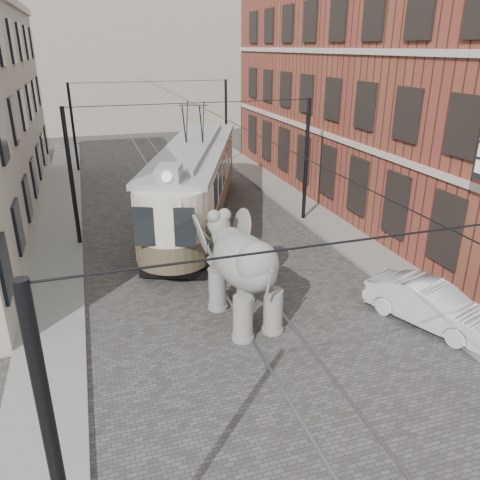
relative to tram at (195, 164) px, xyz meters
name	(u,v)px	position (x,y,z in m)	size (l,w,h in m)	color
ground	(242,288)	(-0.16, -7.94, -2.85)	(120.00, 120.00, 0.00)	#494643
tram_rails	(242,287)	(-0.16, -7.94, -2.84)	(1.54, 80.00, 0.02)	slate
sidewalk_right	(384,265)	(5.84, -7.94, -2.77)	(2.00, 60.00, 0.15)	slate
sidewalk_left	(53,314)	(-6.66, -7.94, -2.77)	(2.00, 60.00, 0.15)	slate
brick_building	(382,89)	(10.84, 1.06, 3.15)	(8.00, 26.00, 12.00)	brown
distant_block	(125,58)	(-0.16, 32.06, 4.15)	(28.00, 10.00, 14.00)	#A29586
catenary	(202,176)	(-0.36, -2.94, 0.15)	(11.00, 30.20, 6.00)	black
tram	(195,164)	(0.00, 0.00, 0.00)	(2.96, 14.35, 5.70)	beige
elephant	(244,275)	(-0.74, -10.03, -1.26)	(2.85, 5.17, 3.17)	slate
parked_car	(431,305)	(4.77, -12.06, -2.17)	(1.45, 4.13, 1.36)	#B5B5BA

